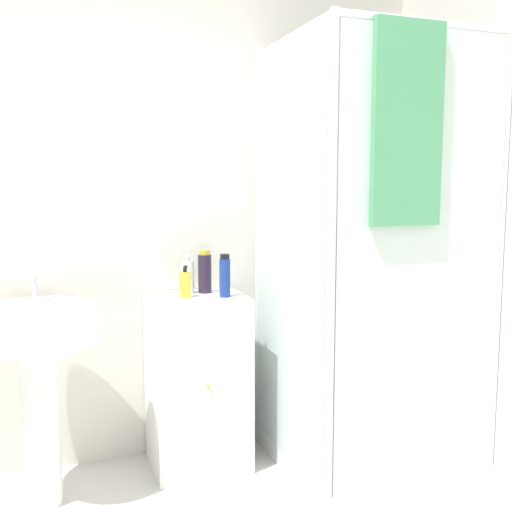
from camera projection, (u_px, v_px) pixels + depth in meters
wall_back at (88, 206)px, 2.81m from camera, size 6.40×0.06×2.50m
shower_enclosure at (364, 353)px, 2.79m from camera, size 0.85×0.88×2.00m
vanity_cabinet at (197, 381)px, 2.86m from camera, size 0.45×0.40×0.83m
sink at (38, 356)px, 2.48m from camera, size 0.50×0.50×0.98m
soap_dispenser at (185, 284)px, 2.77m from camera, size 0.05×0.05×0.15m
shampoo_bottle_tall_black at (205, 272)px, 2.89m from camera, size 0.06×0.06×0.21m
shampoo_bottle_blue at (225, 276)px, 2.78m from camera, size 0.05×0.05×0.20m
lotion_bottle_white at (188, 276)px, 2.87m from camera, size 0.06×0.06×0.19m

